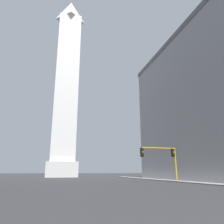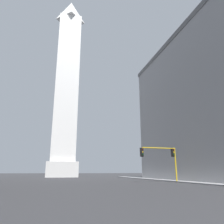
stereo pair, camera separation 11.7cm
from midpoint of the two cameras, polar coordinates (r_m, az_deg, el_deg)
sidewalk_right at (r=31.62m, az=26.62°, el=-16.40°), size 5.00×76.81×0.15m
obelisk at (r=70.46m, az=-11.67°, el=7.37°), size 8.58×8.58×58.63m
traffic_light_mid_right at (r=34.43m, az=13.31°, el=-10.97°), size 5.87×0.52×5.07m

